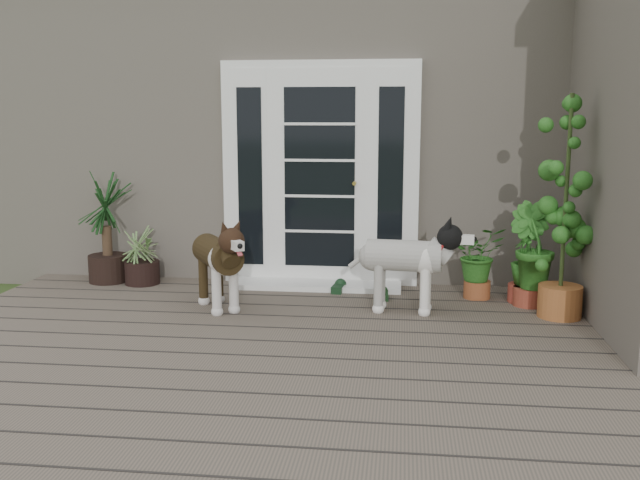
# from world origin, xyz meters

# --- Properties ---
(deck) EXTENTS (6.20, 4.60, 0.12)m
(deck) POSITION_xyz_m (0.00, 0.40, 0.06)
(deck) COLOR #6B5B4C
(deck) RESTS_ON ground
(house_main) EXTENTS (7.40, 4.00, 3.10)m
(house_main) POSITION_xyz_m (0.00, 4.65, 1.55)
(house_main) COLOR #665E54
(house_main) RESTS_ON ground
(door_unit) EXTENTS (1.90, 0.14, 2.15)m
(door_unit) POSITION_xyz_m (-0.20, 2.60, 1.19)
(door_unit) COLOR white
(door_unit) RESTS_ON deck
(door_step) EXTENTS (1.60, 0.40, 0.05)m
(door_step) POSITION_xyz_m (-0.20, 2.40, 0.14)
(door_step) COLOR white
(door_step) RESTS_ON deck
(brindle_dog) EXTENTS (0.76, 0.90, 0.70)m
(brindle_dog) POSITION_xyz_m (-0.95, 1.55, 0.47)
(brindle_dog) COLOR #3A2A15
(brindle_dog) RESTS_ON deck
(white_dog) EXTENTS (0.88, 0.45, 0.70)m
(white_dog) POSITION_xyz_m (0.62, 1.64, 0.47)
(white_dog) COLOR silver
(white_dog) RESTS_ON deck
(spider_plant) EXTENTS (0.60, 0.60, 0.60)m
(spider_plant) POSITION_xyz_m (-1.93, 2.35, 0.42)
(spider_plant) COLOR #76935A
(spider_plant) RESTS_ON deck
(yucca) EXTENTS (0.93, 0.93, 1.06)m
(yucca) POSITION_xyz_m (-2.30, 2.40, 0.65)
(yucca) COLOR black
(yucca) RESTS_ON deck
(herb_a) EXTENTS (0.58, 0.58, 0.58)m
(herb_a) POSITION_xyz_m (1.28, 2.17, 0.41)
(herb_a) COLOR #205016
(herb_a) RESTS_ON deck
(herb_b) EXTENTS (0.64, 0.64, 0.68)m
(herb_b) POSITION_xyz_m (1.71, 1.96, 0.46)
(herb_b) COLOR #1F631C
(herb_b) RESTS_ON deck
(herb_c) EXTENTS (0.32, 0.32, 0.49)m
(herb_c) POSITION_xyz_m (1.69, 2.08, 0.37)
(herb_c) COLOR #1A5518
(herb_c) RESTS_ON deck
(sapling) EXTENTS (0.59, 0.59, 1.87)m
(sapling) POSITION_xyz_m (1.90, 1.63, 1.06)
(sapling) COLOR #18561E
(sapling) RESTS_ON deck
(clog_left) EXTENTS (0.17, 0.30, 0.09)m
(clog_left) POSITION_xyz_m (0.02, 2.26, 0.16)
(clog_left) COLOR black
(clog_left) RESTS_ON deck
(clog_right) EXTENTS (0.15, 0.27, 0.08)m
(clog_right) POSITION_xyz_m (0.44, 2.05, 0.16)
(clog_right) COLOR black
(clog_right) RESTS_ON deck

